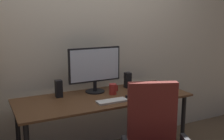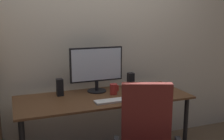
% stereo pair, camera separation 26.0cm
% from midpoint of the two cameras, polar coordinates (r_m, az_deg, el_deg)
% --- Properties ---
extents(back_wall, '(6.40, 0.10, 2.60)m').
position_cam_midpoint_polar(back_wall, '(3.05, -2.49, 7.18)').
color(back_wall, beige).
rests_on(back_wall, ground).
extents(desk, '(1.70, 0.66, 0.74)m').
position_cam_midpoint_polar(desk, '(2.72, 0.98, -7.26)').
color(desk, '#56351E').
rests_on(desk, ground).
extents(monitor, '(0.56, 0.20, 0.47)m').
position_cam_midpoint_polar(monitor, '(2.80, -0.62, 0.70)').
color(monitor, black).
rests_on(monitor, desk).
extents(keyboard, '(0.29, 0.11, 0.02)m').
position_cam_midpoint_polar(keyboard, '(2.53, 2.58, -6.57)').
color(keyboard, silver).
rests_on(keyboard, desk).
extents(mouse, '(0.08, 0.11, 0.03)m').
position_cam_midpoint_polar(mouse, '(2.61, 6.69, -5.91)').
color(mouse, black).
rests_on(mouse, desk).
extents(coffee_mug, '(0.09, 0.07, 0.11)m').
position_cam_midpoint_polar(coffee_mug, '(2.75, 3.07, -4.07)').
color(coffee_mug, '#B72D28').
rests_on(coffee_mug, desk).
extents(laptop, '(0.33, 0.25, 0.02)m').
position_cam_midpoint_polar(laptop, '(2.99, 11.26, -3.84)').
color(laptop, '#2D2D30').
rests_on(laptop, desk).
extents(speaker_left, '(0.06, 0.07, 0.17)m').
position_cam_midpoint_polar(speaker_left, '(2.73, -8.23, -3.64)').
color(speaker_left, black).
rests_on(speaker_left, desk).
extents(speaker_right, '(0.06, 0.07, 0.17)m').
position_cam_midpoint_polar(speaker_right, '(2.98, 6.45, -2.25)').
color(speaker_right, black).
rests_on(speaker_right, desk).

